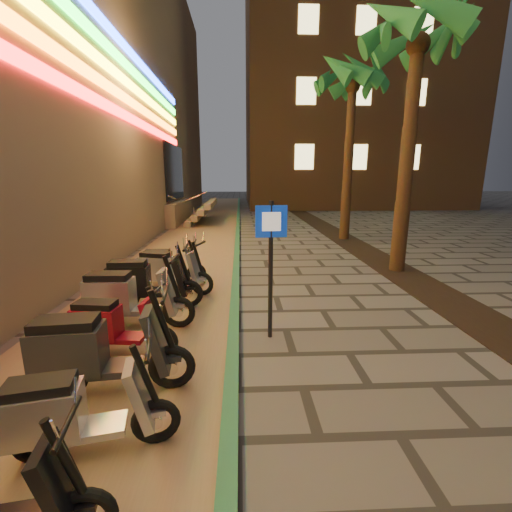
{
  "coord_description": "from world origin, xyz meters",
  "views": [
    {
      "loc": [
        -0.77,
        -2.07,
        2.56
      ],
      "look_at": [
        -0.5,
        3.79,
        1.2
      ],
      "focal_mm": 24.0,
      "sensor_mm": 36.0,
      "label": 1
    }
  ],
  "objects_px": {
    "scooter_10": "(168,270)",
    "scooter_11": "(167,264)",
    "scooter_6": "(95,352)",
    "scooter_5": "(72,413)",
    "pedestrian_sign": "(271,252)",
    "scooter_8": "(127,297)",
    "scooter_9": "(144,282)",
    "scooter_7": "(113,325)"
  },
  "relations": [
    {
      "from": "scooter_7",
      "to": "scooter_8",
      "type": "relative_size",
      "value": 0.83
    },
    {
      "from": "scooter_6",
      "to": "scooter_7",
      "type": "xyz_separation_m",
      "value": [
        -0.14,
        0.96,
        -0.1
      ]
    },
    {
      "from": "scooter_8",
      "to": "scooter_9",
      "type": "bearing_deg",
      "value": 88.89
    },
    {
      "from": "scooter_5",
      "to": "scooter_10",
      "type": "distance_m",
      "value": 4.69
    },
    {
      "from": "pedestrian_sign",
      "to": "scooter_10",
      "type": "relative_size",
      "value": 1.3
    },
    {
      "from": "scooter_5",
      "to": "scooter_8",
      "type": "height_order",
      "value": "scooter_8"
    },
    {
      "from": "scooter_8",
      "to": "scooter_10",
      "type": "xyz_separation_m",
      "value": [
        0.31,
        1.87,
        -0.04
      ]
    },
    {
      "from": "scooter_8",
      "to": "scooter_11",
      "type": "distance_m",
      "value": 2.65
    },
    {
      "from": "scooter_6",
      "to": "scooter_9",
      "type": "height_order",
      "value": "scooter_6"
    },
    {
      "from": "pedestrian_sign",
      "to": "scooter_9",
      "type": "distance_m",
      "value": 2.87
    },
    {
      "from": "scooter_8",
      "to": "scooter_9",
      "type": "height_order",
      "value": "scooter_8"
    },
    {
      "from": "scooter_8",
      "to": "scooter_7",
      "type": "bearing_deg",
      "value": -83.38
    },
    {
      "from": "scooter_8",
      "to": "scooter_10",
      "type": "distance_m",
      "value": 1.89
    },
    {
      "from": "scooter_5",
      "to": "scooter_9",
      "type": "relative_size",
      "value": 0.84
    },
    {
      "from": "scooter_8",
      "to": "scooter_9",
      "type": "xyz_separation_m",
      "value": [
        0.04,
        0.9,
        -0.0
      ]
    },
    {
      "from": "scooter_10",
      "to": "scooter_8",
      "type": "bearing_deg",
      "value": -83.78
    },
    {
      "from": "pedestrian_sign",
      "to": "scooter_5",
      "type": "bearing_deg",
      "value": -134.57
    },
    {
      "from": "pedestrian_sign",
      "to": "scooter_8",
      "type": "height_order",
      "value": "pedestrian_sign"
    },
    {
      "from": "scooter_6",
      "to": "scooter_11",
      "type": "relative_size",
      "value": 1.23
    },
    {
      "from": "scooter_7",
      "to": "scooter_8",
      "type": "bearing_deg",
      "value": 101.95
    },
    {
      "from": "scooter_5",
      "to": "scooter_11",
      "type": "bearing_deg",
      "value": 81.4
    },
    {
      "from": "scooter_9",
      "to": "scooter_11",
      "type": "distance_m",
      "value": 1.75
    },
    {
      "from": "scooter_9",
      "to": "scooter_11",
      "type": "xyz_separation_m",
      "value": [
        0.09,
        1.74,
        -0.09
      ]
    },
    {
      "from": "scooter_10",
      "to": "pedestrian_sign",
      "type": "bearing_deg",
      "value": -32.22
    },
    {
      "from": "pedestrian_sign",
      "to": "scooter_9",
      "type": "height_order",
      "value": "pedestrian_sign"
    },
    {
      "from": "scooter_5",
      "to": "scooter_11",
      "type": "distance_m",
      "value": 5.48
    },
    {
      "from": "scooter_5",
      "to": "scooter_7",
      "type": "xyz_separation_m",
      "value": [
        -0.32,
        1.91,
        -0.0
      ]
    },
    {
      "from": "scooter_8",
      "to": "scooter_9",
      "type": "distance_m",
      "value": 0.91
    },
    {
      "from": "scooter_5",
      "to": "scooter_9",
      "type": "xyz_separation_m",
      "value": [
        -0.36,
        3.73,
        0.09
      ]
    },
    {
      "from": "scooter_6",
      "to": "scooter_9",
      "type": "bearing_deg",
      "value": 88.05
    },
    {
      "from": "scooter_10",
      "to": "scooter_11",
      "type": "distance_m",
      "value": 0.8
    },
    {
      "from": "scooter_9",
      "to": "scooter_5",
      "type": "bearing_deg",
      "value": -86.47
    },
    {
      "from": "scooter_5",
      "to": "scooter_6",
      "type": "distance_m",
      "value": 0.97
    },
    {
      "from": "scooter_7",
      "to": "scooter_8",
      "type": "distance_m",
      "value": 0.93
    },
    {
      "from": "scooter_5",
      "to": "scooter_6",
      "type": "xyz_separation_m",
      "value": [
        -0.18,
        0.95,
        0.1
      ]
    },
    {
      "from": "scooter_5",
      "to": "scooter_8",
      "type": "relative_size",
      "value": 0.83
    },
    {
      "from": "pedestrian_sign",
      "to": "scooter_6",
      "type": "distance_m",
      "value": 2.75
    },
    {
      "from": "scooter_5",
      "to": "scooter_10",
      "type": "bearing_deg",
      "value": 79.72
    },
    {
      "from": "scooter_5",
      "to": "scooter_9",
      "type": "bearing_deg",
      "value": 84.09
    },
    {
      "from": "scooter_6",
      "to": "scooter_11",
      "type": "height_order",
      "value": "scooter_6"
    },
    {
      "from": "scooter_5",
      "to": "scooter_6",
      "type": "bearing_deg",
      "value": 89.12
    },
    {
      "from": "scooter_6",
      "to": "scooter_9",
      "type": "distance_m",
      "value": 2.78
    }
  ]
}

